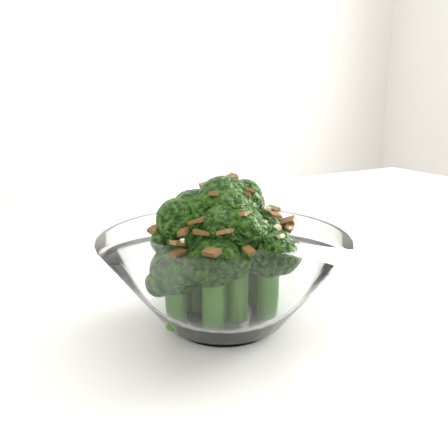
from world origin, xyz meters
name	(u,v)px	position (x,y,z in m)	size (l,w,h in m)	color
table	(293,300)	(-0.06, 0.00, 0.68)	(1.24, 0.86, 0.75)	white
broccoli_dish	(223,268)	(-0.22, -0.14, 0.80)	(0.20, 0.20, 0.13)	white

